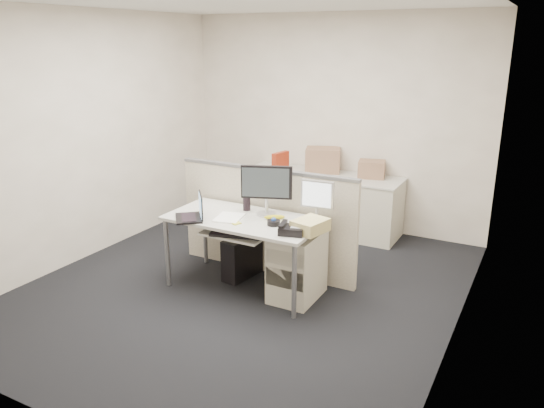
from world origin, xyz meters
The scene contains 28 objects.
floor centered at (0.00, 0.00, -0.01)m, with size 4.00×4.50×0.01m, color black.
wall_back centered at (0.00, 2.25, 1.35)m, with size 4.00×0.02×2.70m, color #F0E2D1.
wall_front centered at (0.00, -2.25, 1.35)m, with size 4.00×0.02×2.70m, color #F0E2D1.
wall_left centered at (-2.00, 0.00, 1.35)m, with size 0.02×4.50×2.70m, color #F0E2D1.
wall_right centered at (2.00, 0.00, 1.35)m, with size 0.02×4.50×2.70m, color #F0E2D1.
desk centered at (0.00, 0.00, 0.66)m, with size 1.50×0.75×0.73m.
keyboard_tray centered at (0.00, -0.18, 0.62)m, with size 0.62×0.32×0.02m, color beige.
drawer_pedestal centered at (0.55, 0.05, 0.33)m, with size 0.40×0.55×0.65m, color beige.
cubicle_partition centered at (0.00, 0.45, 0.55)m, with size 2.00×0.06×1.10m, color beige.
back_counter centered at (0.00, 1.93, 0.36)m, with size 2.00×0.60×0.72m, color beige.
monitor_main centered at (0.15, 0.18, 0.98)m, with size 0.50×0.19×0.50m, color black.
monitor_small centered at (0.65, 0.26, 0.92)m, with size 0.32×0.16×0.39m, color #B7B7BC.
laptop centered at (-0.45, -0.28, 0.85)m, with size 0.32×0.24×0.24m, color black.
trackball centered at (0.35, -0.05, 0.75)m, with size 0.12×0.12×0.05m, color black.
desk_phone centered at (0.60, -0.18, 0.76)m, with size 0.22×0.18×0.07m, color black.
paper_stack centered at (-0.12, -0.08, 0.74)m, with size 0.24×0.30×0.01m, color white.
sticky_pad centered at (0.02, -0.18, 0.74)m, with size 0.08×0.08×0.01m, color gold.
travel_mug centered at (-0.10, 0.22, 0.81)m, with size 0.08×0.08×0.16m, color black.
banana centered at (0.28, 0.10, 0.75)m, with size 0.20×0.05×0.04m, color yellow.
cellphone centered at (0.10, 0.20, 0.74)m, with size 0.05×0.10×0.01m, color black.
manila_folders centered at (0.72, -0.05, 0.79)m, with size 0.24×0.30×0.11m, color #DBCB7A.
keyboard centered at (0.05, -0.22, 0.64)m, with size 0.48×0.17×0.03m, color black.
pc_tower_desk centered at (-0.15, 0.20, 0.22)m, with size 0.19×0.47×0.44m, color black.
pc_tower_spare_dark centered at (-1.05, 1.63, 0.21)m, with size 0.18×0.45×0.42m, color black.
pc_tower_spare_silver centered at (-1.70, 1.97, 0.22)m, with size 0.18×0.46×0.43m, color #B7B7BC.
cardboard_box_left centered at (-0.05, 2.05, 0.88)m, with size 0.43×0.33×0.33m, color #8F664F.
cardboard_box_right centered at (0.60, 2.05, 0.83)m, with size 0.32×0.25×0.23m, color #8F664F.
red_binder centered at (-0.55, 1.83, 0.85)m, with size 0.07×0.28×0.26m, color maroon.
Camera 1 is at (2.52, -4.13, 2.37)m, focal length 35.00 mm.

